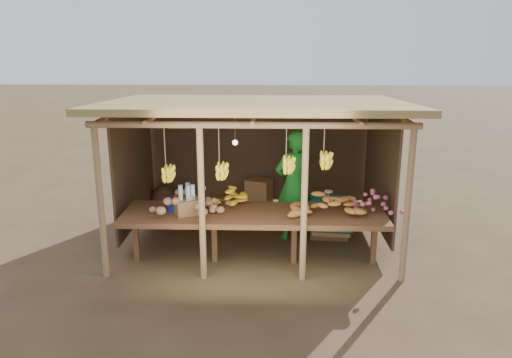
{
  "coord_description": "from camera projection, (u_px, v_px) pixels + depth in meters",
  "views": [
    {
      "loc": [
        0.24,
        -7.95,
        3.28
      ],
      "look_at": [
        0.0,
        0.0,
        1.05
      ],
      "focal_mm": 35.0,
      "sensor_mm": 36.0,
      "label": 1
    }
  ],
  "objects": [
    {
      "name": "carton_stack",
      "position": [
        250.0,
        200.0,
        9.53
      ],
      "size": [
        1.03,
        0.49,
        0.71
      ],
      "color": "brown",
      "rests_on": "ground"
    },
    {
      "name": "sweet_potato_heap",
      "position": [
        328.0,
        200.0,
        7.38
      ],
      "size": [
        1.18,
        0.96,
        0.36
      ],
      "primitive_type": null,
      "rotation": [
        0.0,
        0.0,
        -0.39
      ],
      "color": "#BB7530",
      "rests_on": "counter"
    },
    {
      "name": "stall_structure",
      "position": [
        255.0,
        128.0,
        7.99
      ],
      "size": [
        4.7,
        3.5,
        2.43
      ],
      "color": "#9D7951",
      "rests_on": "ground"
    },
    {
      "name": "onion_heap",
      "position": [
        376.0,
        200.0,
        7.39
      ],
      "size": [
        0.91,
        0.75,
        0.36
      ],
      "primitive_type": null,
      "rotation": [
        0.0,
        0.0,
        -0.42
      ],
      "color": "#C45F74",
      "rests_on": "counter"
    },
    {
      "name": "counter",
      "position": [
        254.0,
        216.0,
        7.43
      ],
      "size": [
        3.9,
        1.05,
        0.8
      ],
      "color": "brown",
      "rests_on": "ground"
    },
    {
      "name": "potato_heap",
      "position": [
        190.0,
        201.0,
        7.36
      ],
      "size": [
        1.32,
        1.04,
        0.37
      ],
      "primitive_type": null,
      "rotation": [
        0.0,
        0.0,
        0.35
      ],
      "color": "#A47955",
      "rests_on": "counter"
    },
    {
      "name": "bottle_box",
      "position": [
        188.0,
        203.0,
        7.31
      ],
      "size": [
        0.45,
        0.41,
        0.46
      ],
      "color": "brown",
      "rests_on": "counter"
    },
    {
      "name": "tarp_crate",
      "position": [
        330.0,
        216.0,
        8.57
      ],
      "size": [
        0.76,
        0.67,
        0.84
      ],
      "color": "brown",
      "rests_on": "ground"
    },
    {
      "name": "vendor",
      "position": [
        294.0,
        185.0,
        8.31
      ],
      "size": [
        0.81,
        0.69,
        1.87
      ],
      "primitive_type": "imported",
      "rotation": [
        0.0,
        0.0,
        3.56
      ],
      "color": "#186D21",
      "rests_on": "ground"
    },
    {
      "name": "tomato_basin",
      "position": [
        182.0,
        203.0,
        7.55
      ],
      "size": [
        0.45,
        0.45,
        0.24
      ],
      "rotation": [
        0.0,
        0.0,
        -0.31
      ],
      "color": "navy",
      "rests_on": "counter"
    },
    {
      "name": "ground",
      "position": [
        256.0,
        238.0,
        8.54
      ],
      "size": [
        60.0,
        60.0,
        0.0
      ],
      "primitive_type": "plane",
      "color": "brown",
      "rests_on": "ground"
    },
    {
      "name": "banana_pile",
      "position": [
        233.0,
        196.0,
        7.6
      ],
      "size": [
        0.67,
        0.42,
        0.35
      ],
      "primitive_type": null,
      "rotation": [
        0.0,
        0.0,
        -0.05
      ],
      "color": "yellow",
      "rests_on": "counter"
    },
    {
      "name": "burlap_sacks",
      "position": [
        175.0,
        199.0,
        9.67
      ],
      "size": [
        0.96,
        0.5,
        0.68
      ],
      "color": "#4B3522",
      "rests_on": "ground"
    }
  ]
}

